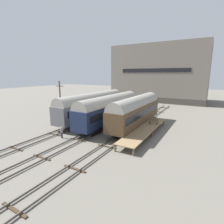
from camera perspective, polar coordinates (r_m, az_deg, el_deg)
ground_plane at (r=27.12m, az=-6.91°, el=-7.12°), size 200.00×200.00×0.00m
track_left at (r=29.99m, az=-14.20°, el=-5.22°), size 2.60×60.00×0.26m
track_middle at (r=27.07m, az=-6.92°, el=-6.83°), size 2.60×60.00×0.26m
track_right at (r=24.71m, az=1.99°, el=-8.64°), size 2.60×60.00×0.26m
train_car_brown at (r=29.58m, az=7.86°, el=0.64°), size 3.07×15.93×5.39m
train_car_navy at (r=31.12m, az=-0.56°, el=1.33°), size 3.07×17.60×5.38m
train_car_grey at (r=34.73m, az=-6.19°, el=2.47°), size 3.04×18.95×5.42m
station_platform at (r=26.54m, az=10.64°, el=-5.66°), size 2.65×14.52×0.96m
bench at (r=29.47m, az=13.44°, el=-2.84°), size 1.40×0.40×0.91m
person_worker at (r=25.89m, az=-16.11°, el=-5.95°), size 0.32×0.32×1.78m
utility_pole at (r=33.61m, az=-16.49°, el=3.36°), size 1.80×0.24×7.78m
warehouse_building at (r=63.20m, az=15.22°, el=12.03°), size 30.33×13.64×18.34m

